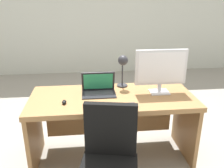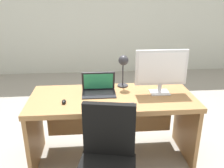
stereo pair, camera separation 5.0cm
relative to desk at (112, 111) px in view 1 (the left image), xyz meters
The scene contains 9 objects.
ground 1.56m from the desk, 90.00° to the left, with size 12.00×12.00×0.00m, color gray.
back_wall 3.29m from the desk, 90.00° to the left, with size 10.00×0.10×2.80m, color silver.
desk is the anchor object (origin of this frame).
monitor 0.68m from the desk, ahead, with size 0.54×0.16×0.46m.
laptop 0.30m from the desk, 154.07° to the left, with size 0.35×0.24×0.23m.
keyboard 0.37m from the desk, 86.97° to the right, with size 0.34×0.12×0.02m.
mouse 0.55m from the desk, 160.36° to the right, with size 0.04×0.08×0.03m.
desk_lamp 0.52m from the desk, 55.63° to the left, with size 0.12×0.14×0.37m.
coffee_mug 0.36m from the desk, 115.22° to the left, with size 0.11×0.09×0.09m.
Camera 1 is at (-0.25, -2.24, 1.73)m, focal length 38.28 mm.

